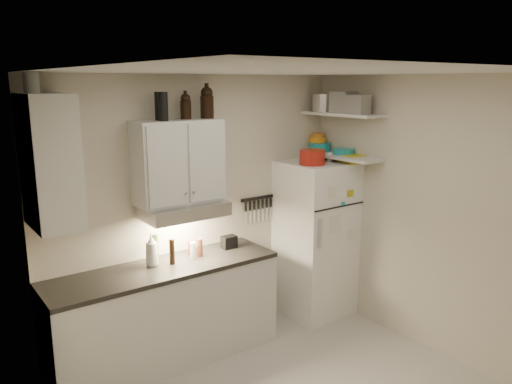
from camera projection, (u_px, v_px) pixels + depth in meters
ceiling at (304, 70)px, 3.45m from camera, size 3.20×3.00×0.02m
back_wall at (199, 209)px, 4.92m from camera, size 3.20×0.02×2.60m
left_wall at (84, 305)px, 2.80m from camera, size 0.02×3.00×2.60m
right_wall at (430, 216)px, 4.66m from camera, size 0.02×3.00×2.60m
base_cabinet at (166, 316)px, 4.54m from camera, size 2.10×0.60×0.88m
countertop at (164, 269)px, 4.44m from camera, size 2.10×0.62×0.04m
upper_cabinet at (178, 162)px, 4.50m from camera, size 0.80×0.33×0.75m
side_cabinet at (50, 161)px, 3.71m from camera, size 0.33×0.55×1.00m
range_hood at (183, 210)px, 4.54m from camera, size 0.76×0.46×0.12m
fridge at (315, 239)px, 5.46m from camera, size 0.70×0.68×1.70m
shelf_hi at (342, 114)px, 5.18m from camera, size 0.30×0.95×0.03m
shelf_lo at (340, 156)px, 5.28m from camera, size 0.30×0.95×0.03m
knife_strip at (258, 198)px, 5.30m from camera, size 0.42×0.02×0.03m
dutch_oven at (312, 157)px, 5.09m from camera, size 0.30×0.30×0.15m
book_stack at (351, 158)px, 5.23m from camera, size 0.23×0.27×0.08m
spice_jar at (330, 157)px, 5.30m from camera, size 0.06×0.06×0.10m
stock_pot at (324, 103)px, 5.36m from camera, size 0.30×0.30×0.19m
tin_a at (343, 102)px, 5.12m from camera, size 0.25×0.23×0.22m
tin_b at (358, 104)px, 4.95m from camera, size 0.22×0.22×0.19m
bowl_teal at (320, 147)px, 5.54m from camera, size 0.23×0.23×0.09m
bowl_orange at (317, 140)px, 5.59m from camera, size 0.19×0.19×0.06m
bowl_yellow at (318, 135)px, 5.58m from camera, size 0.14×0.14×0.05m
plates at (344, 151)px, 5.32m from camera, size 0.27×0.27×0.06m
growler_a at (186, 106)px, 4.46m from camera, size 0.11×0.11×0.23m
growler_b at (207, 102)px, 4.56m from camera, size 0.16×0.16×0.29m
thermos_a at (160, 106)px, 4.33m from camera, size 0.10×0.10×0.25m
thermos_b at (163, 106)px, 4.26m from camera, size 0.10×0.10×0.25m
side_jar at (31, 83)px, 3.56m from camera, size 0.11×0.11×0.15m
soap_bottle at (152, 248)px, 4.42m from camera, size 0.17×0.17×0.33m
pepper_mill at (200, 247)px, 4.69m from camera, size 0.07×0.07×0.17m
oil_bottle at (156, 248)px, 4.52m from camera, size 0.06×0.06×0.26m
vinegar_bottle at (172, 252)px, 4.48m from camera, size 0.05×0.05×0.23m
clear_bottle at (193, 250)px, 4.63m from camera, size 0.07×0.07×0.16m
red_jar at (192, 248)px, 4.74m from camera, size 0.08×0.08×0.13m
caddy at (229, 242)px, 4.93m from camera, size 0.15×0.11×0.12m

